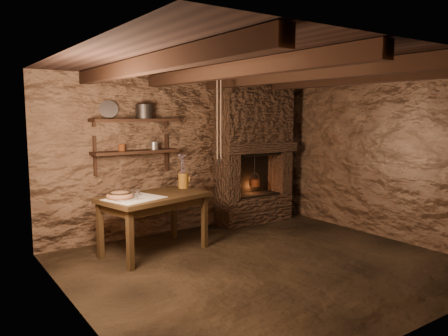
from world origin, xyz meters
TOP-DOWN VIEW (x-y plane):
  - floor at (0.00, 0.00)m, footprint 4.50×4.50m
  - back_wall at (0.00, 2.00)m, footprint 4.50×0.04m
  - front_wall at (0.00, -2.00)m, footprint 4.50×0.04m
  - left_wall at (-2.25, 0.00)m, footprint 0.04×4.00m
  - right_wall at (2.25, 0.00)m, footprint 0.04×4.00m
  - ceiling at (0.00, 0.00)m, footprint 4.50×4.00m
  - beam_far_left at (-1.50, 0.00)m, footprint 0.14×3.95m
  - beam_mid_left at (-0.50, 0.00)m, footprint 0.14×3.95m
  - beam_mid_right at (0.50, 0.00)m, footprint 0.14×3.95m
  - beam_far_right at (1.50, 0.00)m, footprint 0.14×3.95m
  - shelf_lower at (-0.85, 1.84)m, footprint 1.25×0.30m
  - shelf_upper at (-0.85, 1.84)m, footprint 1.25×0.30m
  - hearth at (1.25, 1.77)m, footprint 1.43×0.51m
  - work_table at (-0.90, 1.18)m, footprint 1.50×1.06m
  - linen_cloth at (-1.21, 1.08)m, footprint 0.78×0.70m
  - pewter_cutlery_row at (-1.21, 1.06)m, footprint 0.58×0.37m
  - drinking_glasses at (-1.19, 1.20)m, footprint 0.21×0.06m
  - stoneware_jug at (-0.31, 1.42)m, footprint 0.18×0.18m
  - wooden_bowl at (-1.36, 1.18)m, footprint 0.41×0.41m
  - iron_stockpot at (-0.71, 1.84)m, footprint 0.31×0.31m
  - tin_pan at (-1.19, 1.94)m, footprint 0.28×0.20m
  - small_kettle at (-0.56, 1.84)m, footprint 0.18×0.14m
  - rusty_tin at (-1.06, 1.84)m, footprint 0.12×0.12m
  - red_pot at (1.22, 1.72)m, footprint 0.23×0.23m
  - hanging_ropes at (0.05, 1.05)m, footprint 0.08×0.08m

SIDE VIEW (x-z plane):
  - floor at x=0.00m, z-range 0.00..0.00m
  - work_table at x=-0.90m, z-range 0.03..0.81m
  - red_pot at x=1.22m, z-range 0.42..0.96m
  - linen_cloth at x=-1.21m, z-range 0.78..0.79m
  - pewter_cutlery_row at x=-1.21m, z-range 0.79..0.80m
  - wooden_bowl at x=-1.36m, z-range 0.76..0.88m
  - drinking_glasses at x=-1.19m, z-range 0.79..0.87m
  - stoneware_jug at x=-0.31m, z-range 0.75..1.24m
  - back_wall at x=0.00m, z-range 0.00..2.40m
  - front_wall at x=0.00m, z-range 0.00..2.40m
  - left_wall at x=-2.25m, z-range 0.00..2.40m
  - right_wall at x=2.25m, z-range 0.00..2.40m
  - hearth at x=1.25m, z-range 0.08..2.38m
  - shelf_lower at x=-0.85m, z-range 1.28..1.32m
  - rusty_tin at x=-1.06m, z-range 1.32..1.42m
  - small_kettle at x=-0.56m, z-range 1.29..1.46m
  - shelf_upper at x=-0.85m, z-range 1.73..1.77m
  - hanging_ropes at x=0.05m, z-range 1.20..2.40m
  - iron_stockpot at x=-0.71m, z-range 1.77..1.95m
  - tin_pan at x=-1.19m, z-range 1.77..2.03m
  - beam_far_left at x=-1.50m, z-range 2.23..2.39m
  - beam_mid_left at x=-0.50m, z-range 2.23..2.39m
  - beam_mid_right at x=0.50m, z-range 2.23..2.39m
  - beam_far_right at x=1.50m, z-range 2.23..2.39m
  - ceiling at x=0.00m, z-range 2.38..2.42m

